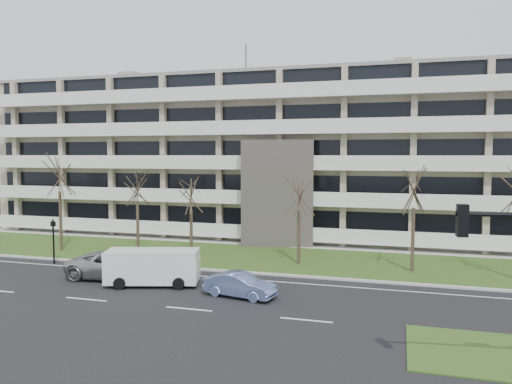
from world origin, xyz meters
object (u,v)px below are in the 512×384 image
(silver_pickup, at_px, (117,265))
(white_van, at_px, (154,264))
(pedestrian_signal, at_px, (53,236))
(blue_sedan, at_px, (240,285))

(silver_pickup, distance_m, white_van, 3.01)
(silver_pickup, xyz_separation_m, pedestrian_signal, (-6.62, 2.40, 1.18))
(blue_sedan, relative_size, white_van, 0.70)
(blue_sedan, relative_size, pedestrian_signal, 1.26)
(white_van, relative_size, pedestrian_signal, 1.80)
(silver_pickup, relative_size, pedestrian_signal, 1.94)
(blue_sedan, distance_m, pedestrian_signal, 15.81)
(white_van, bearing_deg, silver_pickup, 150.59)
(blue_sedan, height_order, pedestrian_signal, pedestrian_signal)
(silver_pickup, relative_size, white_van, 1.08)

